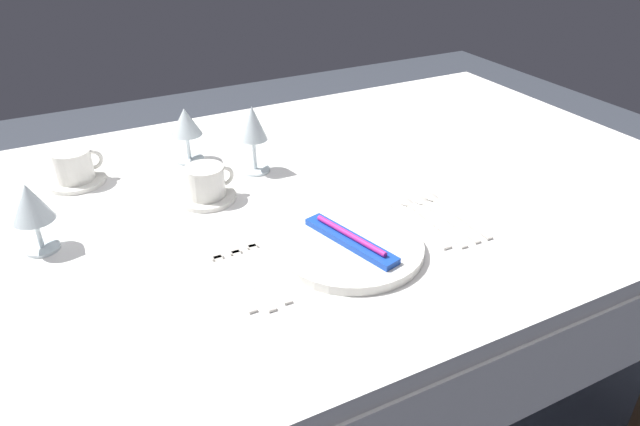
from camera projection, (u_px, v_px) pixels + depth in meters
The scene contains 18 objects.
ground_plane at pixel (309, 424), 1.64m from camera, with size 6.00×6.00×0.00m, color #383D47.
dining_table at pixel (307, 224), 1.31m from camera, with size 1.80×1.11×0.74m.
dinner_plate at pixel (350, 247), 1.07m from camera, with size 0.27×0.27×0.02m, color white.
toothbrush_package at pixel (350, 240), 1.06m from camera, with size 0.09×0.21×0.02m.
fork_outer at pixel (264, 264), 1.03m from camera, with size 0.03×0.22×0.00m.
fork_inner at pixel (247, 271), 1.02m from camera, with size 0.02×0.22×0.00m.
fork_salad at pixel (229, 274), 1.01m from camera, with size 0.02×0.21×0.00m.
dinner_knife at pixel (416, 223), 1.16m from camera, with size 0.02×0.22×0.00m.
spoon_soup at pixel (423, 215), 1.18m from camera, with size 0.03×0.22×0.01m.
spoon_dessert at pixel (437, 212), 1.19m from camera, with size 0.03×0.21×0.01m.
spoon_tea at pixel (448, 209), 1.20m from camera, with size 0.03×0.21×0.01m.
saucer_left at pixel (76, 181), 1.31m from camera, with size 0.13×0.13×0.01m, color white.
coffee_cup_left at pixel (73, 165), 1.29m from camera, with size 0.11×0.09×0.07m.
saucer_right at pixel (207, 197), 1.24m from camera, with size 0.12×0.12×0.01m, color white.
coffee_cup_right at pixel (206, 181), 1.22m from camera, with size 0.11×0.08×0.07m.
wine_glass_centre at pixel (253, 127), 1.31m from camera, with size 0.07×0.07×0.16m.
wine_glass_left at pixel (186, 125), 1.37m from camera, with size 0.07×0.07×0.13m.
wine_glass_right at pixel (30, 205), 1.03m from camera, with size 0.07×0.07×0.13m.
Camera 1 is at (-0.49, -1.01, 1.34)m, focal length 32.83 mm.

